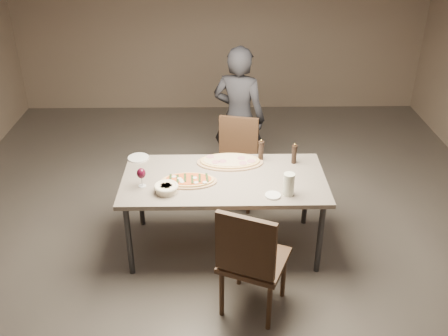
{
  "coord_description": "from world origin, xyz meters",
  "views": [
    {
      "loc": [
        -0.06,
        -3.81,
        2.97
      ],
      "look_at": [
        0.0,
        0.0,
        0.85
      ],
      "focal_mm": 40.0,
      "sensor_mm": 36.0,
      "label": 1
    }
  ],
  "objects_px": {
    "zucchini_pizza": "(189,180)",
    "bread_basket": "(166,188)",
    "dining_table": "(224,183)",
    "chair_near": "(250,257)",
    "pepper_mill_left": "(261,150)",
    "ham_pizza": "(230,161)",
    "carafe": "(289,184)",
    "diner": "(239,118)",
    "chair_far": "(236,157)"
  },
  "relations": [
    {
      "from": "zucchini_pizza",
      "to": "chair_far",
      "type": "height_order",
      "value": "chair_far"
    },
    {
      "from": "zucchini_pizza",
      "to": "carafe",
      "type": "xyz_separation_m",
      "value": [
        0.84,
        -0.22,
        0.08
      ]
    },
    {
      "from": "pepper_mill_left",
      "to": "ham_pizza",
      "type": "bearing_deg",
      "value": -169.64
    },
    {
      "from": "chair_near",
      "to": "carafe",
      "type": "bearing_deg",
      "value": 82.52
    },
    {
      "from": "zucchini_pizza",
      "to": "ham_pizza",
      "type": "bearing_deg",
      "value": 64.07
    },
    {
      "from": "zucchini_pizza",
      "to": "pepper_mill_left",
      "type": "xyz_separation_m",
      "value": [
        0.66,
        0.4,
        0.08
      ]
    },
    {
      "from": "dining_table",
      "to": "chair_near",
      "type": "xyz_separation_m",
      "value": [
        0.18,
        -0.87,
        -0.13
      ]
    },
    {
      "from": "bread_basket",
      "to": "ham_pizza",
      "type": "bearing_deg",
      "value": 42.83
    },
    {
      "from": "diner",
      "to": "zucchini_pizza",
      "type": "bearing_deg",
      "value": 90.43
    },
    {
      "from": "chair_near",
      "to": "diner",
      "type": "xyz_separation_m",
      "value": [
        -0.0,
        2.08,
        0.24
      ]
    },
    {
      "from": "dining_table",
      "to": "ham_pizza",
      "type": "relative_size",
      "value": 2.92
    },
    {
      "from": "dining_table",
      "to": "diner",
      "type": "relative_size",
      "value": 1.12
    },
    {
      "from": "dining_table",
      "to": "carafe",
      "type": "bearing_deg",
      "value": -28.02
    },
    {
      "from": "ham_pizza",
      "to": "chair_near",
      "type": "height_order",
      "value": "chair_near"
    },
    {
      "from": "ham_pizza",
      "to": "chair_near",
      "type": "relative_size",
      "value": 0.62
    },
    {
      "from": "pepper_mill_left",
      "to": "carafe",
      "type": "height_order",
      "value": "pepper_mill_left"
    },
    {
      "from": "carafe",
      "to": "chair_far",
      "type": "distance_m",
      "value": 1.24
    },
    {
      "from": "zucchini_pizza",
      "to": "chair_far",
      "type": "xyz_separation_m",
      "value": [
        0.45,
        0.91,
        -0.25
      ]
    },
    {
      "from": "ham_pizza",
      "to": "carafe",
      "type": "distance_m",
      "value": 0.74
    },
    {
      "from": "dining_table",
      "to": "chair_far",
      "type": "bearing_deg",
      "value": 80.26
    },
    {
      "from": "chair_near",
      "to": "chair_far",
      "type": "distance_m",
      "value": 1.71
    },
    {
      "from": "diner",
      "to": "chair_near",
      "type": "bearing_deg",
      "value": 111.52
    },
    {
      "from": "bread_basket",
      "to": "carafe",
      "type": "distance_m",
      "value": 1.02
    },
    {
      "from": "dining_table",
      "to": "carafe",
      "type": "relative_size",
      "value": 9.16
    },
    {
      "from": "bread_basket",
      "to": "chair_far",
      "type": "xyz_separation_m",
      "value": [
        0.63,
        1.08,
        -0.28
      ]
    },
    {
      "from": "dining_table",
      "to": "zucchini_pizza",
      "type": "relative_size",
      "value": 3.65
    },
    {
      "from": "pepper_mill_left",
      "to": "bread_basket",
      "type": "bearing_deg",
      "value": -146.18
    },
    {
      "from": "ham_pizza",
      "to": "pepper_mill_left",
      "type": "height_order",
      "value": "pepper_mill_left"
    },
    {
      "from": "chair_near",
      "to": "diner",
      "type": "distance_m",
      "value": 2.09
    },
    {
      "from": "bread_basket",
      "to": "carafe",
      "type": "xyz_separation_m",
      "value": [
        1.02,
        -0.05,
        0.05
      ]
    },
    {
      "from": "ham_pizza",
      "to": "carafe",
      "type": "relative_size",
      "value": 3.14
    },
    {
      "from": "carafe",
      "to": "ham_pizza",
      "type": "bearing_deg",
      "value": 130.08
    },
    {
      "from": "pepper_mill_left",
      "to": "chair_near",
      "type": "height_order",
      "value": "chair_near"
    },
    {
      "from": "chair_far",
      "to": "chair_near",
      "type": "bearing_deg",
      "value": 104.1
    },
    {
      "from": "bread_basket",
      "to": "diner",
      "type": "relative_size",
      "value": 0.13
    },
    {
      "from": "zucchini_pizza",
      "to": "dining_table",
      "type": "bearing_deg",
      "value": 33.43
    },
    {
      "from": "carafe",
      "to": "dining_table",
      "type": "bearing_deg",
      "value": 151.98
    },
    {
      "from": "zucchini_pizza",
      "to": "pepper_mill_left",
      "type": "relative_size",
      "value": 2.3
    },
    {
      "from": "dining_table",
      "to": "chair_near",
      "type": "height_order",
      "value": "chair_near"
    },
    {
      "from": "pepper_mill_left",
      "to": "chair_near",
      "type": "xyz_separation_m",
      "value": [
        -0.17,
        -1.2,
        -0.29
      ]
    },
    {
      "from": "zucchini_pizza",
      "to": "chair_far",
      "type": "relative_size",
      "value": 0.54
    },
    {
      "from": "diner",
      "to": "dining_table",
      "type": "bearing_deg",
      "value": 102.89
    },
    {
      "from": "zucchini_pizza",
      "to": "ham_pizza",
      "type": "height_order",
      "value": "zucchini_pizza"
    },
    {
      "from": "ham_pizza",
      "to": "bread_basket",
      "type": "bearing_deg",
      "value": -151.7
    },
    {
      "from": "zucchini_pizza",
      "to": "bread_basket",
      "type": "xyz_separation_m",
      "value": [
        -0.18,
        -0.17,
        0.03
      ]
    },
    {
      "from": "chair_far",
      "to": "diner",
      "type": "xyz_separation_m",
      "value": [
        0.04,
        0.37,
        0.28
      ]
    },
    {
      "from": "carafe",
      "to": "chair_far",
      "type": "relative_size",
      "value": 0.21
    },
    {
      "from": "dining_table",
      "to": "zucchini_pizza",
      "type": "height_order",
      "value": "zucchini_pizza"
    },
    {
      "from": "dining_table",
      "to": "carafe",
      "type": "xyz_separation_m",
      "value": [
        0.53,
        -0.28,
        0.16
      ]
    },
    {
      "from": "dining_table",
      "to": "ham_pizza",
      "type": "height_order",
      "value": "ham_pizza"
    }
  ]
}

